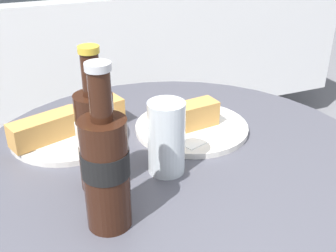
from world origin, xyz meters
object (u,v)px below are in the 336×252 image
Objects in this scene: cola_bottle_left at (96,136)px; lunch_plate_near at (192,124)px; bistro_table at (176,215)px; lunch_plate_far at (69,128)px; cola_bottle_right at (106,167)px; drinking_glass at (166,141)px.

cola_bottle_left is 1.02× the size of lunch_plate_near.
bistro_table is 3.32× the size of cola_bottle_left.
lunch_plate_near is 0.26m from lunch_plate_far.
cola_bottle_right is 1.89× the size of drinking_glass.
lunch_plate_near is (0.11, 0.12, -0.05)m from drinking_glass.
bistro_table is 0.20m from drinking_glass.
lunch_plate_near is 0.97× the size of lunch_plate_far.
drinking_glass reaches higher than lunch_plate_far.
drinking_glass is 0.54× the size of lunch_plate_far.
bistro_table is 0.28m from cola_bottle_left.
lunch_plate_near is (0.08, 0.09, 0.15)m from bistro_table.
cola_bottle_left reaches higher than lunch_plate_near.
bistro_table is at bearing -130.31° from lunch_plate_near.
lunch_plate_far is (-0.25, 0.07, 0.01)m from lunch_plate_near.
cola_bottle_right reaches higher than cola_bottle_left.
cola_bottle_right is at bearing -96.50° from cola_bottle_left.
drinking_glass is at bearing -54.82° from lunch_plate_far.
drinking_glass is at bearing -132.15° from lunch_plate_near.
drinking_glass is at bearing 36.62° from cola_bottle_right.
cola_bottle_right reaches higher than drinking_glass.
lunch_plate_far reaches higher than bistro_table.
cola_bottle_left is at bearing 178.71° from drinking_glass.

